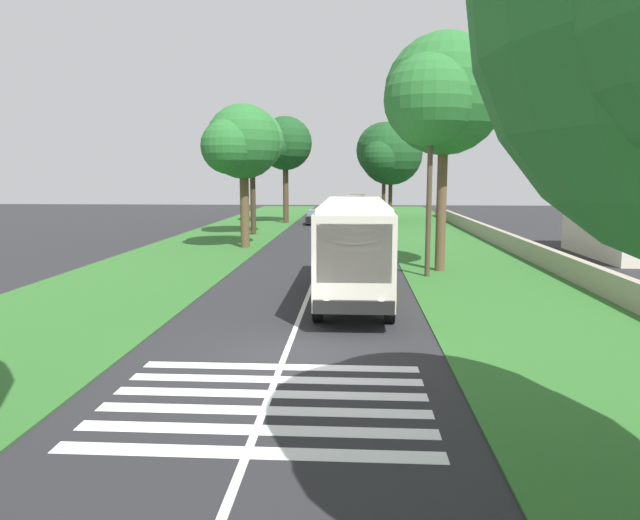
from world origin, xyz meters
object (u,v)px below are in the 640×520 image
Objects in this scene: roadside_tree_left_0 at (284,145)px; roadside_tree_left_3 at (241,144)px; trailing_car_1 at (356,224)px; trailing_minibus_0 at (356,204)px; roadside_tree_left_2 at (251,143)px; utility_pole at (429,189)px; trailing_car_0 at (358,236)px; roadside_tree_right_3 at (383,152)px; trailing_car_2 at (316,217)px; coach_bus at (354,242)px; roadside_tree_right_2 at (440,99)px; roadside_tree_right_1 at (390,155)px.

roadside_tree_left_0 is 1.14× the size of roadside_tree_left_3.
trailing_car_1 is 0.41× the size of roadside_tree_left_0.
roadside_tree_left_2 is at bearing 157.61° from trailing_minibus_0.
utility_pole reaches higher than trailing_car_1.
utility_pole reaches higher than trailing_car_0.
roadside_tree_right_3 is (0.83, -3.07, 5.83)m from trailing_minibus_0.
roadside_tree_right_3 is at bearing -33.48° from trailing_car_2.
roadside_tree_left_3 reaches higher than trailing_minibus_0.
roadside_tree_left_0 is at bearing 18.56° from utility_pole.
roadside_tree_right_3 reaches higher than trailing_car_0.
trailing_car_2 is (7.28, 3.92, 0.00)m from trailing_car_1.
coach_bus is 0.98× the size of roadside_tree_right_2.
coach_bus reaches higher than trailing_car_2.
trailing_car_0 is 0.55× the size of utility_pole.
roadside_tree_right_3 reaches higher than trailing_car_1.
roadside_tree_right_2 is (-29.34, -11.03, 0.64)m from roadside_tree_left_0.
roadside_tree_right_2 is at bearing -144.82° from roadside_tree_left_2.
roadside_tree_right_2 is at bearing -178.75° from roadside_tree_right_1.
coach_bus reaches higher than trailing_car_1.
trailing_car_0 is 26.94m from trailing_minibus_0.
trailing_minibus_0 is (26.92, 0.08, 0.88)m from trailing_car_0.
roadside_tree_right_3 is (44.88, -3.22, 5.23)m from coach_bus.
utility_pole is (-1.66, 0.62, -4.26)m from roadside_tree_right_2.
roadside_tree_left_3 is at bearing 160.50° from roadside_tree_right_3.
trailing_car_1 is at bearing -68.54° from roadside_tree_left_2.
roadside_tree_right_3 is (27.75, -2.99, 6.71)m from trailing_car_0.
roadside_tree_left_0 is (18.64, 7.22, 7.04)m from trailing_car_0.
roadside_tree_right_3 is (17.79, -3.03, 6.71)m from trailing_car_1.
trailing_car_1 is 1.00× the size of trailing_car_2.
roadside_tree_right_3 is at bearing 0.29° from utility_pole.
trailing_car_1 is 0.55× the size of utility_pole.
utility_pole is at bearing 159.55° from roadside_tree_right_2.
roadside_tree_left_0 is 13.69m from roadside_tree_right_3.
roadside_tree_right_3 is 1.37× the size of utility_pole.
roadside_tree_right_2 is (-17.37, -12.24, 1.05)m from roadside_tree_left_2.
roadside_tree_right_1 is 1.27× the size of utility_pole.
trailing_car_0 is 0.40× the size of roadside_tree_right_3.
roadside_tree_right_3 reaches higher than trailing_car_2.
roadside_tree_right_2 is at bearing -159.39° from roadside_tree_left_0.
roadside_tree_left_2 is at bearing 19.00° from coach_bus.
trailing_car_2 is (34.37, 3.73, -1.48)m from coach_bus.
trailing_car_1 is 0.38× the size of roadside_tree_right_2.
roadside_tree_left_0 is at bearing 20.61° from roadside_tree_right_2.
coach_bus is at bearing 174.54° from roadside_tree_right_1.
roadside_tree_right_2 reaches higher than roadside_tree_right_1.
roadside_tree_right_3 is (9.21, 0.19, 0.66)m from roadside_tree_right_1.
roadside_tree_right_1 is 29.30m from roadside_tree_right_2.
roadside_tree_left_0 is at bearing -0.88° from roadside_tree_left_3.
trailing_car_0 is 13.71m from roadside_tree_right_2.
trailing_car_1 is 8.27m from trailing_car_2.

